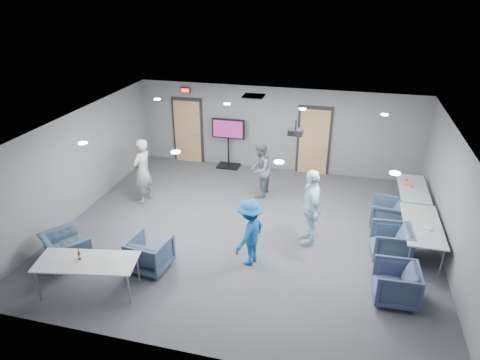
% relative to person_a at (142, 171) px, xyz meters
% --- Properties ---
extents(floor, '(9.00, 9.00, 0.00)m').
position_rel_person_a_xyz_m(floor, '(3.16, -0.83, -0.92)').
color(floor, '#36383E').
rests_on(floor, ground).
extents(ceiling, '(9.00, 9.00, 0.00)m').
position_rel_person_a_xyz_m(ceiling, '(3.16, -0.83, 1.78)').
color(ceiling, silver).
rests_on(ceiling, wall_back).
extents(wall_back, '(9.00, 0.02, 2.70)m').
position_rel_person_a_xyz_m(wall_back, '(3.16, 3.17, 0.43)').
color(wall_back, slate).
rests_on(wall_back, floor).
extents(wall_front, '(9.00, 0.02, 2.70)m').
position_rel_person_a_xyz_m(wall_front, '(3.16, -4.83, 0.43)').
color(wall_front, slate).
rests_on(wall_front, floor).
extents(wall_left, '(0.02, 8.00, 2.70)m').
position_rel_person_a_xyz_m(wall_left, '(-1.34, -0.83, 0.43)').
color(wall_left, slate).
rests_on(wall_left, floor).
extents(wall_right, '(0.02, 8.00, 2.70)m').
position_rel_person_a_xyz_m(wall_right, '(7.66, -0.83, 0.43)').
color(wall_right, slate).
rests_on(wall_right, floor).
extents(door_left, '(1.06, 0.17, 2.24)m').
position_rel_person_a_xyz_m(door_left, '(0.16, 3.13, 0.15)').
color(door_left, black).
rests_on(door_left, wall_back).
extents(door_right, '(1.06, 0.17, 2.24)m').
position_rel_person_a_xyz_m(door_right, '(4.36, 3.13, 0.15)').
color(door_right, black).
rests_on(door_right, wall_back).
extents(exit_sign, '(0.32, 0.08, 0.16)m').
position_rel_person_a_xyz_m(exit_sign, '(0.16, 3.11, 1.53)').
color(exit_sign, black).
rests_on(exit_sign, wall_back).
extents(hvac_diffuser, '(0.60, 0.60, 0.03)m').
position_rel_person_a_xyz_m(hvac_diffuser, '(2.66, 1.97, 1.77)').
color(hvac_diffuser, black).
rests_on(hvac_diffuser, ceiling).
extents(downlights, '(6.18, 3.78, 0.02)m').
position_rel_person_a_xyz_m(downlights, '(3.16, -0.83, 1.77)').
color(downlights, white).
rests_on(downlights, ceiling).
extents(person_a, '(0.57, 0.75, 1.83)m').
position_rel_person_a_xyz_m(person_a, '(0.00, 0.00, 0.00)').
color(person_a, gray).
rests_on(person_a, floor).
extents(person_b, '(0.69, 0.85, 1.63)m').
position_rel_person_a_xyz_m(person_b, '(3.05, 1.12, -0.10)').
color(person_b, slate).
rests_on(person_b, floor).
extents(person_c, '(0.76, 1.17, 1.85)m').
position_rel_person_a_xyz_m(person_c, '(4.68, -0.92, 0.01)').
color(person_c, '#C6E6FF').
rests_on(person_c, floor).
extents(person_d, '(0.83, 1.11, 1.53)m').
position_rel_person_a_xyz_m(person_d, '(3.51, -2.10, -0.15)').
color(person_d, '#17519A').
rests_on(person_d, floor).
extents(chair_right_a, '(0.88, 0.86, 0.73)m').
position_rel_person_a_xyz_m(chair_right_a, '(6.50, 0.24, -0.55)').
color(chair_right_a, '#35485B').
rests_on(chair_right_a, floor).
extents(chair_right_b, '(0.90, 0.88, 0.77)m').
position_rel_person_a_xyz_m(chair_right_b, '(6.51, -1.14, -0.53)').
color(chair_right_b, '#3A4D64').
rests_on(chair_right_b, floor).
extents(chair_right_c, '(0.87, 0.85, 0.76)m').
position_rel_person_a_xyz_m(chair_right_c, '(6.51, -2.59, -0.54)').
color(chair_right_c, '#3A4464').
rests_on(chair_right_c, floor).
extents(chair_front_a, '(0.88, 0.91, 0.75)m').
position_rel_person_a_xyz_m(chair_front_a, '(1.50, -2.83, -0.54)').
color(chair_front_a, '#3C4A68').
rests_on(chair_front_a, floor).
extents(chair_front_b, '(1.30, 1.27, 0.64)m').
position_rel_person_a_xyz_m(chair_front_b, '(-0.43, -3.03, -0.60)').
color(chair_front_b, '#35495C').
rests_on(chair_front_b, floor).
extents(table_right_a, '(0.72, 1.74, 0.73)m').
position_rel_person_a_xyz_m(table_right_a, '(7.16, 1.15, -0.23)').
color(table_right_a, '#A4A6A9').
rests_on(table_right_a, floor).
extents(table_right_b, '(0.81, 1.94, 0.73)m').
position_rel_person_a_xyz_m(table_right_b, '(7.16, -0.75, -0.23)').
color(table_right_b, '#A4A6A9').
rests_on(table_right_b, floor).
extents(table_front_left, '(2.05, 1.16, 0.73)m').
position_rel_person_a_xyz_m(table_front_left, '(0.66, -3.83, -0.23)').
color(table_front_left, '#A4A6A9').
rests_on(table_front_left, floor).
extents(bottle_front, '(0.06, 0.06, 0.24)m').
position_rel_person_a_xyz_m(bottle_front, '(0.51, -3.81, -0.10)').
color(bottle_front, '#5D300F').
rests_on(bottle_front, table_front_left).
extents(bottle_right, '(0.06, 0.06, 0.23)m').
position_rel_person_a_xyz_m(bottle_right, '(6.98, 1.28, -0.10)').
color(bottle_right, '#5D300F').
rests_on(bottle_right, table_right_a).
extents(snack_box, '(0.21, 0.18, 0.04)m').
position_rel_person_a_xyz_m(snack_box, '(7.05, 1.21, -0.17)').
color(snack_box, '#CF6233').
rests_on(snack_box, table_right_a).
extents(wrapper, '(0.23, 0.19, 0.05)m').
position_rel_person_a_xyz_m(wrapper, '(7.22, -0.94, -0.16)').
color(wrapper, silver).
rests_on(wrapper, table_right_b).
extents(tv_stand, '(1.08, 0.51, 1.65)m').
position_rel_person_a_xyz_m(tv_stand, '(1.63, 2.92, 0.02)').
color(tv_stand, black).
rests_on(tv_stand, floor).
extents(projector, '(0.35, 0.34, 0.36)m').
position_rel_person_a_xyz_m(projector, '(4.13, -0.04, 1.49)').
color(projector, black).
rests_on(projector, ceiling).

